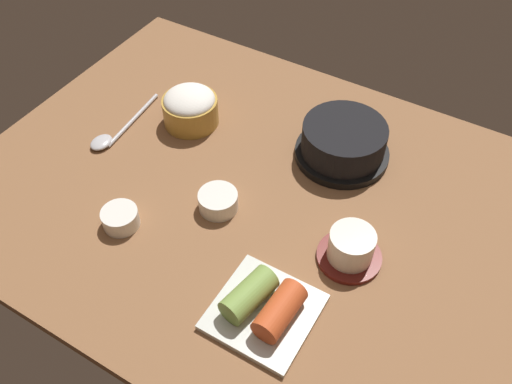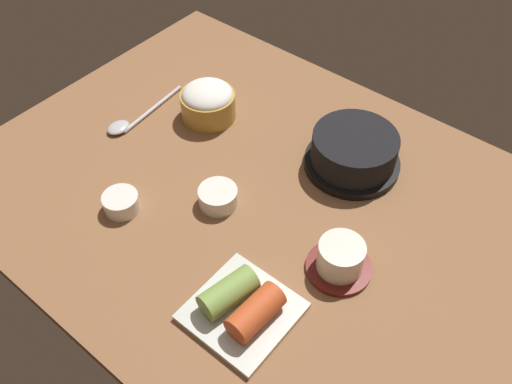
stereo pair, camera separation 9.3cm
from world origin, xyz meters
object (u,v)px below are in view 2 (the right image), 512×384
(stone_pot, at_px, (354,151))
(tea_cup_with_saucer, at_px, (340,259))
(kimchi_plate, at_px, (242,306))
(banchan_cup_center, at_px, (218,196))
(rice_bowl, at_px, (208,102))
(spoon, at_px, (130,121))
(side_bowl_near, at_px, (121,202))

(stone_pot, distance_m, tea_cup_with_saucer, 0.23)
(stone_pot, xyz_separation_m, kimchi_plate, (0.04, -0.36, -0.02))
(banchan_cup_center, xyz_separation_m, kimchi_plate, (0.17, -0.14, 0.00))
(rice_bowl, distance_m, kimchi_plate, 0.45)
(rice_bowl, height_order, kimchi_plate, rice_bowl)
(tea_cup_with_saucer, distance_m, kimchi_plate, 0.17)
(rice_bowl, bearing_deg, tea_cup_with_saucer, -19.40)
(spoon, bearing_deg, kimchi_plate, -22.42)
(stone_pot, height_order, spoon, stone_pot)
(stone_pot, xyz_separation_m, banchan_cup_center, (-0.13, -0.22, -0.02))
(tea_cup_with_saucer, xyz_separation_m, kimchi_plate, (-0.07, -0.15, -0.01))
(kimchi_plate, bearing_deg, side_bowl_near, 175.23)
(rice_bowl, xyz_separation_m, side_bowl_near, (0.05, -0.27, -0.02))
(tea_cup_with_saucer, relative_size, spoon, 0.53)
(stone_pot, distance_m, rice_bowl, 0.30)
(kimchi_plate, relative_size, spoon, 0.74)
(side_bowl_near, bearing_deg, spoon, 134.33)
(spoon, bearing_deg, tea_cup_with_saucer, -3.21)
(rice_bowl, height_order, side_bowl_near, rice_bowl)
(banchan_cup_center, relative_size, spoon, 0.35)
(kimchi_plate, bearing_deg, stone_pot, 96.58)
(rice_bowl, height_order, tea_cup_with_saucer, rice_bowl)
(kimchi_plate, xyz_separation_m, spoon, (-0.45, 0.18, -0.01))
(tea_cup_with_saucer, xyz_separation_m, banchan_cup_center, (-0.24, -0.02, -0.01))
(rice_bowl, relative_size, spoon, 0.56)
(rice_bowl, bearing_deg, side_bowl_near, -79.69)
(side_bowl_near, bearing_deg, kimchi_plate, -4.77)
(tea_cup_with_saucer, height_order, spoon, tea_cup_with_saucer)
(tea_cup_with_saucer, height_order, side_bowl_near, tea_cup_with_saucer)
(kimchi_plate, xyz_separation_m, side_bowl_near, (-0.29, 0.02, -0.00))
(tea_cup_with_saucer, bearing_deg, side_bowl_near, -159.82)
(kimchi_plate, bearing_deg, rice_bowl, 138.72)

